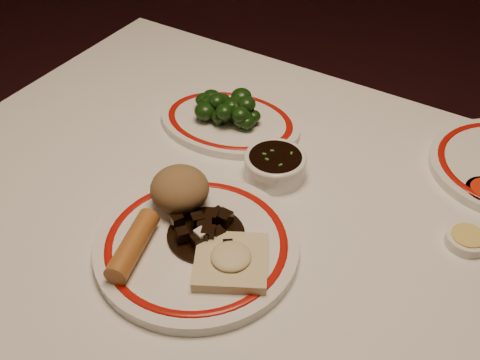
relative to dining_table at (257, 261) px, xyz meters
The scene contains 10 objects.
dining_table is the anchor object (origin of this frame).
main_plate 0.15m from the dining_table, 114.04° to the right, with size 0.32×0.32×0.02m.
rice_mound 0.19m from the dining_table, 156.99° to the right, with size 0.09×0.09×0.07m, color olive.
spring_roll 0.23m from the dining_table, 123.38° to the right, with size 0.03×0.03×0.12m, color #B0682B.
fried_wonton 0.17m from the dining_table, 78.96° to the right, with size 0.14×0.14×0.03m.
stirfry_heap 0.15m from the dining_table, 119.00° to the right, with size 0.12×0.12×0.03m.
broccoli_plate 0.27m from the dining_table, 132.46° to the left, with size 0.29×0.26×0.02m.
broccoli_pile 0.29m from the dining_table, 132.96° to the left, with size 0.13×0.11×0.05m.
soy_bowl 0.16m from the dining_table, 106.20° to the left, with size 0.10×0.10×0.04m.
mustard_dish 0.33m from the dining_table, 23.31° to the left, with size 0.06×0.06×0.02m.
Camera 1 is at (0.33, -0.58, 1.41)m, focal length 45.00 mm.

